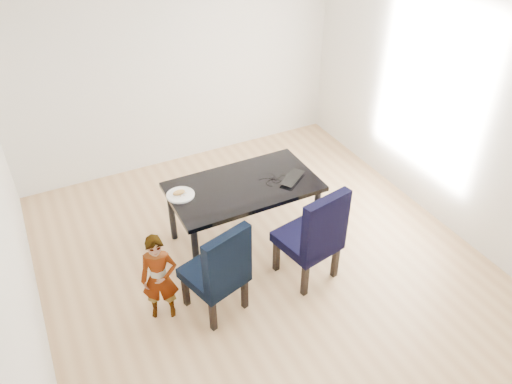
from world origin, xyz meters
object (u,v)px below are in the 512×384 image
child (159,278)px  dining_table (244,212)px  plate (180,195)px  chair_right (308,232)px  laptop (288,177)px  chair_left (213,267)px

child → dining_table: bearing=49.4°
dining_table → plate: 0.78m
chair_right → plate: (-1.00, 0.91, 0.20)m
chair_right → plate: chair_right is taller
chair_right → child: bearing=163.8°
chair_right → laptop: chair_right is taller
dining_table → child: child is taller
chair_left → child: 0.51m
chair_left → laptop: chair_left is taller
plate → laptop: (1.16, -0.22, 0.01)m
plate → laptop: bearing=-10.9°
dining_table → chair_right: bearing=-67.2°
chair_right → child: chair_right is taller
chair_left → chair_right: (1.03, -0.01, 0.03)m
chair_left → plate: (0.02, 0.91, 0.23)m
dining_table → plate: (-0.67, 0.12, 0.38)m
chair_right → laptop: bearing=66.2°
chair_left → child: chair_left is taller
chair_right → laptop: size_ratio=3.11×
chair_left → chair_right: 1.03m
dining_table → chair_left: size_ratio=1.53×
chair_right → plate: 1.37m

